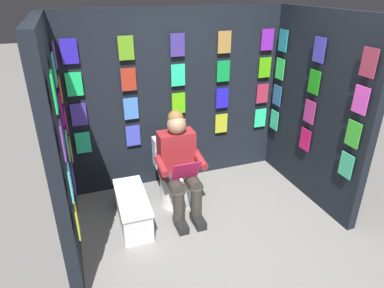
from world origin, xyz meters
TOP-DOWN VIEW (x-y plane):
  - ground_plane at (0.00, 0.00)m, footprint 30.00×30.00m
  - display_wall_back at (0.00, -1.74)m, footprint 2.81×0.14m
  - display_wall_left at (-1.40, -0.84)m, footprint 0.14×1.69m
  - display_wall_right at (1.40, -0.84)m, footprint 0.14×1.69m
  - toilet at (0.22, -1.20)m, footprint 0.41×0.55m
  - person_reading at (0.22, -0.97)m, footprint 0.52×0.68m
  - comic_longbox_near at (0.78, -0.93)m, footprint 0.34×0.82m

SIDE VIEW (x-z plane):
  - ground_plane at x=0.00m, z-range 0.00..0.00m
  - comic_longbox_near at x=0.78m, z-range 0.00..0.35m
  - toilet at x=0.22m, z-range -0.06..0.71m
  - person_reading at x=0.22m, z-range 0.00..1.20m
  - display_wall_left at x=-1.40m, z-range 0.00..2.18m
  - display_wall_right at x=1.40m, z-range 0.00..2.18m
  - display_wall_back at x=0.00m, z-range 0.00..2.18m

